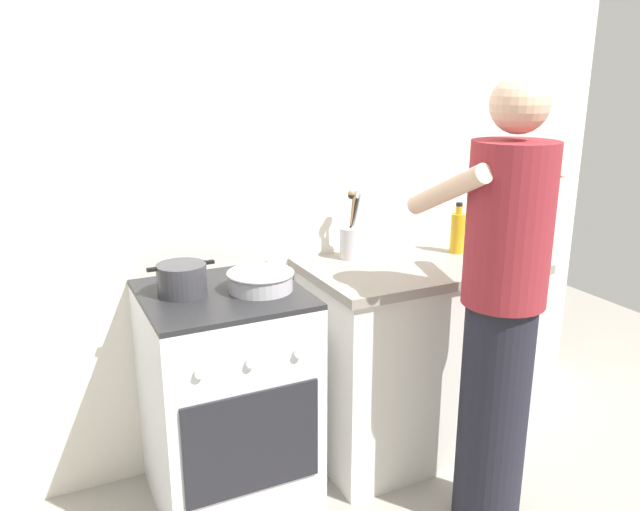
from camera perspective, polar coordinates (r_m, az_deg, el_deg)
ground at (r=2.84m, az=0.15°, el=-20.57°), size 6.00×6.00×0.00m
back_wall at (r=2.84m, az=-0.61°, el=7.16°), size 3.20×0.10×2.50m
countertop at (r=2.96m, az=8.61°, el=-8.90°), size 1.00×0.60×0.90m
stove_range at (r=2.60m, az=-8.43°, el=-12.65°), size 0.60×0.62×0.90m
pot at (r=2.40m, az=-12.40°, el=-2.11°), size 0.25×0.18×0.12m
mixing_bowl at (r=2.41m, az=-5.41°, el=-2.19°), size 0.26×0.26×0.08m
utensil_crock at (r=2.79m, az=2.83°, el=1.64°), size 0.10×0.10×0.32m
oil_bottle at (r=2.95m, az=12.36°, el=2.09°), size 0.07×0.07×0.23m
person at (r=2.39m, az=16.05°, el=-5.00°), size 0.41×0.50×1.70m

